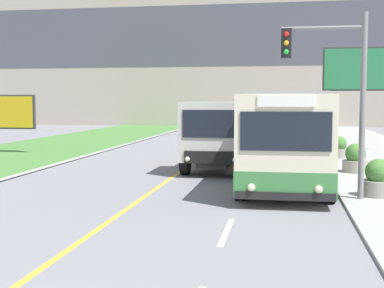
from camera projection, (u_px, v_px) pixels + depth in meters
The scene contains 8 objects.
apartment_block_background at pixel (248, 43), 59.16m from camera, with size 80.00×8.04×18.14m.
city_bus at pixel (285, 141), 16.13m from camera, with size 2.70×6.03×3.01m.
dump_truck at pixel (218, 137), 20.61m from camera, with size 2.50×6.61×2.70m.
traffic_light_mast at pixel (336, 81), 14.46m from camera, with size 2.28×0.32×5.11m.
billboard_large at pixel (364, 73), 28.17m from camera, with size 4.28×0.24×5.55m.
planter_round_near at pixel (378, 180), 14.94m from camera, with size 0.90×0.90×1.06m.
planter_round_second at pixel (355, 160), 19.93m from camera, with size 0.95×0.95×1.08m.
planter_round_third at pixel (339, 148), 24.95m from camera, with size 0.85×0.85×1.01m.
Camera 1 is at (3.89, -3.25, 2.77)m, focal length 50.00 mm.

